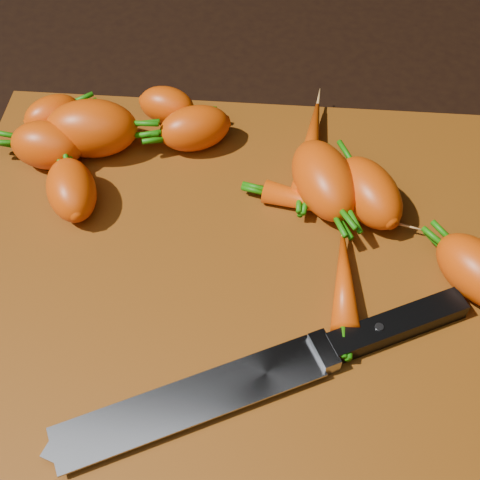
{
  "coord_description": "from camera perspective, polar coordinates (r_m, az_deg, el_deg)",
  "views": [
    {
      "loc": [
        0.03,
        -0.32,
        0.47
      ],
      "look_at": [
        0.0,
        0.01,
        0.03
      ],
      "focal_mm": 50.0,
      "sensor_mm": 36.0,
      "label": 1
    }
  ],
  "objects": [
    {
      "name": "ground",
      "position": [
        0.57,
        -0.08,
        -2.93
      ],
      "size": [
        2.0,
        2.0,
        0.01
      ],
      "primitive_type": "cube",
      "color": "black"
    },
    {
      "name": "cutting_board",
      "position": [
        0.56,
        -0.08,
        -2.3
      ],
      "size": [
        0.5,
        0.4,
        0.01
      ],
      "primitive_type": "cube",
      "color": "#69360D",
      "rests_on": "ground"
    },
    {
      "name": "carrot_0",
      "position": [
        0.64,
        -12.54,
        9.28
      ],
      "size": [
        0.09,
        0.06,
        0.05
      ],
      "primitive_type": "ellipsoid",
      "rotation": [
        0.0,
        0.0,
        0.09
      ],
      "color": "#EA4C0A",
      "rests_on": "cutting_board"
    },
    {
      "name": "carrot_1",
      "position": [
        0.64,
        -16.18,
        7.79
      ],
      "size": [
        0.07,
        0.05,
        0.04
      ],
      "primitive_type": "ellipsoid",
      "rotation": [
        0.0,
        0.0,
        3.06
      ],
      "color": "#EA4C0A",
      "rests_on": "cutting_board"
    },
    {
      "name": "carrot_2",
      "position": [
        0.59,
        7.2,
        5.1
      ],
      "size": [
        0.08,
        0.1,
        0.05
      ],
      "primitive_type": "ellipsoid",
      "rotation": [
        0.0,
        0.0,
        -1.19
      ],
      "color": "#EA4C0A",
      "rests_on": "cutting_board"
    },
    {
      "name": "carrot_3",
      "position": [
        0.59,
        10.93,
        3.99
      ],
      "size": [
        0.08,
        0.09,
        0.05
      ],
      "primitive_type": "ellipsoid",
      "rotation": [
        0.0,
        0.0,
        2.07
      ],
      "color": "#EA4C0A",
      "rests_on": "cutting_board"
    },
    {
      "name": "carrot_4",
      "position": [
        0.64,
        -3.88,
        9.49
      ],
      "size": [
        0.08,
        0.06,
        0.04
      ],
      "primitive_type": "ellipsoid",
      "rotation": [
        0.0,
        0.0,
        3.51
      ],
      "color": "#EA4C0A",
      "rests_on": "cutting_board"
    },
    {
      "name": "carrot_5",
      "position": [
        0.67,
        -6.26,
        11.37
      ],
      "size": [
        0.06,
        0.05,
        0.04
      ],
      "primitive_type": "ellipsoid",
      "rotation": [
        0.0,
        0.0,
        -0.23
      ],
      "color": "#EA4C0A",
      "rests_on": "cutting_board"
    },
    {
      "name": "carrot_6",
      "position": [
        0.56,
        19.58,
        -2.49
      ],
      "size": [
        0.08,
        0.09,
        0.04
      ],
      "primitive_type": "ellipsoid",
      "rotation": [
        0.0,
        0.0,
        2.28
      ],
      "color": "#EA4C0A",
      "rests_on": "cutting_board"
    },
    {
      "name": "carrot_7",
      "position": [
        0.63,
        6.06,
        7.83
      ],
      "size": [
        0.04,
        0.12,
        0.03
      ],
      "primitive_type": "ellipsoid",
      "rotation": [
        0.0,
        0.0,
        1.47
      ],
      "color": "#EA4C0A",
      "rests_on": "cutting_board"
    },
    {
      "name": "carrot_8",
      "position": [
        0.59,
        7.71,
        2.78
      ],
      "size": [
        0.12,
        0.05,
        0.02
      ],
      "primitive_type": "ellipsoid",
      "rotation": [
        0.0,
        0.0,
        -0.24
      ],
      "color": "#EA4C0A",
      "rests_on": "cutting_board"
    },
    {
      "name": "carrot_9",
      "position": [
        0.54,
        8.87,
        -3.49
      ],
      "size": [
        0.02,
        0.09,
        0.02
      ],
      "primitive_type": "ellipsoid",
      "rotation": [
        0.0,
        0.0,
        1.58
      ],
      "color": "#EA4C0A",
      "rests_on": "cutting_board"
    },
    {
      "name": "carrot_10",
      "position": [
        0.6,
        -14.19,
        4.17
      ],
      "size": [
        0.06,
        0.08,
        0.04
      ],
      "primitive_type": "ellipsoid",
      "rotation": [
        0.0,
        0.0,
        1.96
      ],
      "color": "#EA4C0A",
      "rests_on": "cutting_board"
    },
    {
      "name": "carrot_11",
      "position": [
        0.68,
        -15.71,
        10.29
      ],
      "size": [
        0.07,
        0.06,
        0.04
      ],
      "primitive_type": "ellipsoid",
      "rotation": [
        0.0,
        0.0,
        0.63
      ],
      "color": "#EA4C0A",
      "rests_on": "cutting_board"
    },
    {
      "name": "knife",
      "position": [
        0.49,
        -2.03,
        -12.82
      ],
      "size": [
        0.3,
        0.17,
        0.02
      ],
      "rotation": [
        0.0,
        0.0,
        0.46
      ],
      "color": "gray",
      "rests_on": "cutting_board"
    }
  ]
}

